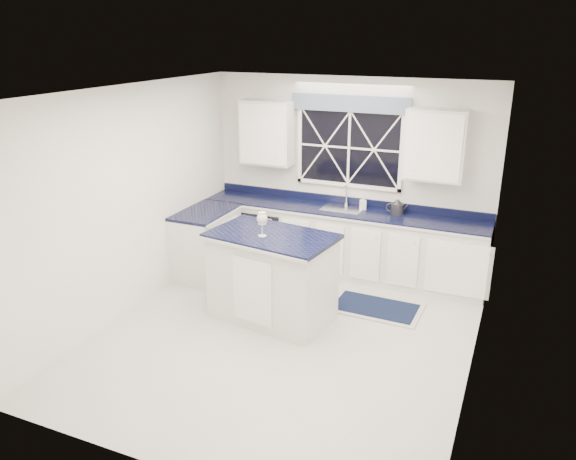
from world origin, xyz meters
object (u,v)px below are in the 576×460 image
at_px(faucet, 346,195).
at_px(island, 272,276).
at_px(wine_glass, 262,220).
at_px(kettle, 397,207).
at_px(dishwasher, 270,235).
at_px(soap_bottle, 363,203).

bearing_deg(faucet, island, -99.99).
bearing_deg(faucet, wine_glass, -101.52).
relative_size(faucet, wine_glass, 1.06).
distance_m(island, kettle, 2.07).
bearing_deg(dishwasher, kettle, 3.17).
xyz_separation_m(dishwasher, island, (0.78, -1.60, 0.12)).
xyz_separation_m(dishwasher, soap_bottle, (1.37, 0.12, 0.63)).
height_order(faucet, soap_bottle, faucet).
xyz_separation_m(faucet, wine_glass, (-0.39, -1.90, 0.16)).
distance_m(dishwasher, faucet, 1.31).
bearing_deg(island, faucet, 88.13).
bearing_deg(dishwasher, faucet, 10.02).
distance_m(dishwasher, kettle, 1.95).
bearing_deg(kettle, wine_glass, -130.05).
distance_m(dishwasher, soap_bottle, 1.51).
xyz_separation_m(dishwasher, wine_glass, (0.71, -1.70, 0.85)).
relative_size(kettle, wine_glass, 1.03).
bearing_deg(dishwasher, island, -63.89).
relative_size(island, kettle, 5.26).
distance_m(faucet, soap_bottle, 0.29).
bearing_deg(kettle, soap_bottle, 170.42).
relative_size(island, soap_bottle, 7.98).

